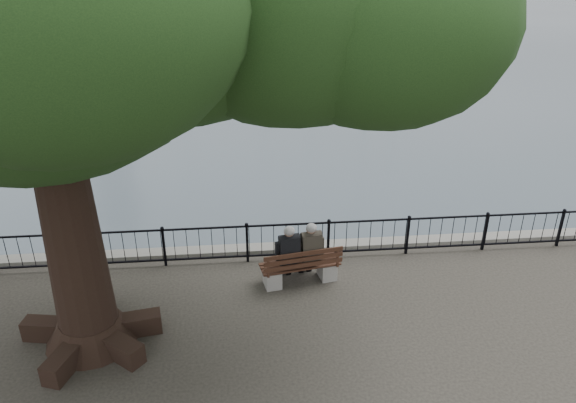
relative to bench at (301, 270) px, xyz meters
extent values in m
cube|color=slate|center=(-0.19, 1.53, -0.84)|extent=(200.00, 0.40, 1.20)
cube|color=black|center=(-0.19, 1.03, 0.64)|extent=(22.00, 0.04, 0.04)
cube|color=black|center=(-0.19, 1.03, -0.19)|extent=(22.00, 0.04, 0.04)
cube|color=gray|center=(-0.66, -0.08, -0.13)|extent=(0.43, 0.51, 0.42)
cube|color=gray|center=(0.65, 0.16, -0.13)|extent=(0.43, 0.51, 0.42)
cube|color=#311A10|center=(-0.01, 0.04, 0.12)|extent=(1.90, 0.82, 0.04)
cube|color=#311A10|center=(0.04, -0.23, 0.43)|extent=(1.82, 0.36, 0.41)
cube|color=black|center=(-0.29, 0.00, 0.24)|extent=(0.42, 0.37, 0.24)
cube|color=black|center=(-0.27, -0.11, 0.63)|extent=(0.48, 0.32, 0.61)
sphere|color=#A77C63|center=(-0.28, -0.07, 1.06)|extent=(0.23, 0.23, 0.23)
ellipsoid|color=#959595|center=(-0.27, -0.09, 1.10)|extent=(0.24, 0.24, 0.21)
cube|color=black|center=(-0.34, 0.29, -0.11)|extent=(0.40, 0.50, 0.46)
cube|color=#2B2721|center=(0.22, 0.09, 0.24)|extent=(0.42, 0.37, 0.24)
cube|color=#2B2721|center=(0.24, -0.02, 0.63)|extent=(0.48, 0.32, 0.61)
sphere|color=#A77C63|center=(0.23, 0.02, 1.06)|extent=(0.23, 0.23, 0.23)
ellipsoid|color=#959595|center=(0.23, -0.01, 1.10)|extent=(0.24, 0.24, 0.21)
cube|color=#2B2721|center=(0.16, 0.38, -0.11)|extent=(0.40, 0.50, 0.46)
cone|color=black|center=(-4.38, -1.63, -0.07)|extent=(1.79, 1.79, 0.53)
cone|color=black|center=(-4.38, -1.63, 2.82)|extent=(1.16, 1.16, 6.32)
ellipsoid|color=#1A3615|center=(-4.38, -1.63, 5.77)|extent=(6.11, 6.11, 4.77)
ellipsoid|color=#1A3615|center=(-0.38, -1.53, 5.98)|extent=(4.85, 4.85, 3.78)
ellipsoid|color=#1A3615|center=(0.99, -1.95, 5.77)|extent=(4.21, 4.21, 3.29)
ellipsoid|color=#1A3615|center=(-3.43, -3.42, 6.19)|extent=(4.85, 4.85, 3.78)
cube|color=slate|center=(-18.19, 60.53, -0.74)|extent=(10.74, 10.74, 1.40)
cube|color=slate|center=(1.81, 48.53, -0.74)|extent=(6.42, 6.42, 1.40)
cube|color=white|center=(-9.66, 16.94, -1.24)|extent=(1.74, 5.64, 0.62)
cube|color=white|center=(-9.66, 16.94, -0.74)|extent=(1.21, 2.31, 0.47)
cube|color=white|center=(6.17, 20.70, -1.24)|extent=(3.24, 5.60, 0.60)
cube|color=white|center=(6.17, 20.70, -0.74)|extent=(1.78, 2.45, 0.45)
cube|color=white|center=(9.73, 26.64, -1.24)|extent=(2.33, 5.37, 0.58)
cube|color=white|center=(9.73, 26.64, -0.74)|extent=(1.41, 2.27, 0.43)
cube|color=white|center=(-13.96, 26.30, -1.24)|extent=(1.67, 5.09, 0.56)
cube|color=white|center=(-13.96, 26.30, -0.74)|extent=(1.13, 2.10, 0.42)
cube|color=white|center=(0.55, 28.97, -1.24)|extent=(3.10, 4.99, 0.54)
cube|color=white|center=(0.55, 28.97, -0.74)|extent=(1.67, 2.20, 0.40)
cube|color=white|center=(4.84, 34.71, -1.24)|extent=(3.54, 6.23, 0.67)
cube|color=white|center=(4.84, 34.71, -0.74)|extent=(1.96, 2.71, 0.50)
cube|color=white|center=(-5.90, 37.50, -1.24)|extent=(2.17, 6.03, 0.66)
cube|color=white|center=(-5.90, 37.50, -0.74)|extent=(1.42, 2.51, 0.49)
camera|label=1|loc=(-1.31, -10.83, 7.10)|focal=35.00mm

